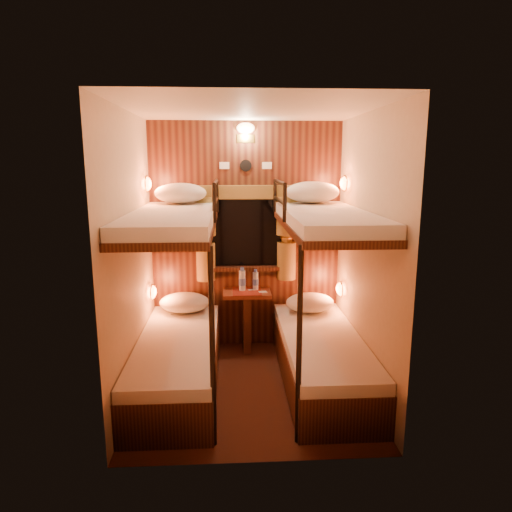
{
  "coord_description": "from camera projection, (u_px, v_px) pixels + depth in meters",
  "views": [
    {
      "loc": [
        -0.17,
        -3.77,
        1.99
      ],
      "look_at": [
        0.06,
        0.15,
        1.17
      ],
      "focal_mm": 32.0,
      "sensor_mm": 36.0,
      "label": 1
    }
  ],
  "objects": [
    {
      "name": "wall_left",
      "position": [
        131.0,
        258.0,
        3.8
      ],
      "size": [
        0.0,
        2.4,
        2.4
      ],
      "primitive_type": "plane",
      "rotation": [
        1.57,
        0.0,
        1.57
      ],
      "color": "#C6B293",
      "rests_on": "floor"
    },
    {
      "name": "pillow_lower_left",
      "position": [
        185.0,
        302.0,
        4.72
      ],
      "size": [
        0.51,
        0.37,
        0.2
      ],
      "primitive_type": "ellipsoid",
      "color": "silver",
      "rests_on": "bunk_left"
    },
    {
      "name": "sachet_b",
      "position": [
        252.0,
        290.0,
        4.85
      ],
      "size": [
        0.09,
        0.07,
        0.01
      ],
      "primitive_type": "cube",
      "rotation": [
        0.0,
        0.0,
        0.27
      ],
      "color": "silver",
      "rests_on": "table"
    },
    {
      "name": "bunk_right",
      "position": [
        322.0,
        324.0,
        4.09
      ],
      "size": [
        0.72,
        1.9,
        1.82
      ],
      "color": "black",
      "rests_on": "floor"
    },
    {
      "name": "floor",
      "position": [
        251.0,
        387.0,
        4.1
      ],
      "size": [
        2.1,
        2.1,
        0.0
      ],
      "primitive_type": "plane",
      "color": "black",
      "rests_on": "ground"
    },
    {
      "name": "wall_right",
      "position": [
        367.0,
        255.0,
        3.91
      ],
      "size": [
        0.0,
        2.4,
        2.4
      ],
      "primitive_type": "plane",
      "rotation": [
        1.57,
        0.0,
        -1.57
      ],
      "color": "#C6B293",
      "rests_on": "floor"
    },
    {
      "name": "bottle_right",
      "position": [
        256.0,
        281.0,
        4.84
      ],
      "size": [
        0.07,
        0.07,
        0.22
      ],
      "rotation": [
        0.0,
        0.0,
        0.39
      ],
      "color": "#99BFE5",
      "rests_on": "table"
    },
    {
      "name": "reading_lamps",
      "position": [
        247.0,
        238.0,
        4.53
      ],
      "size": [
        2.0,
        0.2,
        1.25
      ],
      "color": "#FF6126",
      "rests_on": "wall_left"
    },
    {
      "name": "bunk_left",
      "position": [
        177.0,
        327.0,
        4.02
      ],
      "size": [
        0.72,
        1.9,
        1.82
      ],
      "color": "black",
      "rests_on": "floor"
    },
    {
      "name": "table",
      "position": [
        247.0,
        313.0,
        4.85
      ],
      "size": [
        0.5,
        0.34,
        0.66
      ],
      "color": "#5B2014",
      "rests_on": "floor"
    },
    {
      "name": "pillow_upper_right",
      "position": [
        312.0,
        192.0,
        4.52
      ],
      "size": [
        0.54,
        0.38,
        0.21
      ],
      "primitive_type": "ellipsoid",
      "color": "silver",
      "rests_on": "bunk_right"
    },
    {
      "name": "wall_front",
      "position": [
        258.0,
        291.0,
        2.83
      ],
      "size": [
        2.4,
        0.0,
        2.4
      ],
      "primitive_type": "plane",
      "rotation": [
        -1.57,
        0.0,
        0.0
      ],
      "color": "#C6B293",
      "rests_on": "floor"
    },
    {
      "name": "curtains",
      "position": [
        246.0,
        232.0,
        4.79
      ],
      "size": [
        1.1,
        0.22,
        1.0
      ],
      "color": "brown",
      "rests_on": "back_panel"
    },
    {
      "name": "back_fixtures",
      "position": [
        246.0,
        136.0,
        4.62
      ],
      "size": [
        0.54,
        0.09,
        0.48
      ],
      "color": "black",
      "rests_on": "back_panel"
    },
    {
      "name": "wall_back",
      "position": [
        246.0,
        237.0,
        4.88
      ],
      "size": [
        2.4,
        0.0,
        2.4
      ],
      "primitive_type": "plane",
      "rotation": [
        1.57,
        0.0,
        0.0
      ],
      "color": "#C6B293",
      "rests_on": "floor"
    },
    {
      "name": "window",
      "position": [
        246.0,
        239.0,
        4.84
      ],
      "size": [
        1.0,
        0.12,
        0.79
      ],
      "color": "black",
      "rests_on": "back_panel"
    },
    {
      "name": "back_panel",
      "position": [
        246.0,
        237.0,
        4.87
      ],
      "size": [
        2.0,
        0.03,
        2.4
      ],
      "primitive_type": "cube",
      "color": "black",
      "rests_on": "floor"
    },
    {
      "name": "ceiling",
      "position": [
        250.0,
        109.0,
        3.62
      ],
      "size": [
        2.1,
        2.1,
        0.0
      ],
      "primitive_type": "plane",
      "rotation": [
        3.14,
        0.0,
        0.0
      ],
      "color": "silver",
      "rests_on": "wall_back"
    },
    {
      "name": "sachet_a",
      "position": [
        263.0,
        292.0,
        4.76
      ],
      "size": [
        0.09,
        0.08,
        0.01
      ],
      "primitive_type": "cube",
      "rotation": [
        0.0,
        0.0,
        0.17
      ],
      "color": "silver",
      "rests_on": "table"
    },
    {
      "name": "pillow_lower_right",
      "position": [
        310.0,
        303.0,
        4.73
      ],
      "size": [
        0.5,
        0.36,
        0.2
      ],
      "primitive_type": "ellipsoid",
      "color": "silver",
      "rests_on": "bunk_right"
    },
    {
      "name": "pillow_upper_left",
      "position": [
        180.0,
        193.0,
        4.46
      ],
      "size": [
        0.51,
        0.36,
        0.2
      ],
      "primitive_type": "ellipsoid",
      "color": "silver",
      "rests_on": "bunk_left"
    },
    {
      "name": "bottle_left",
      "position": [
        242.0,
        281.0,
        4.81
      ],
      "size": [
        0.07,
        0.07,
        0.25
      ],
      "rotation": [
        0.0,
        0.0,
        0.17
      ],
      "color": "#99BFE5",
      "rests_on": "table"
    }
  ]
}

